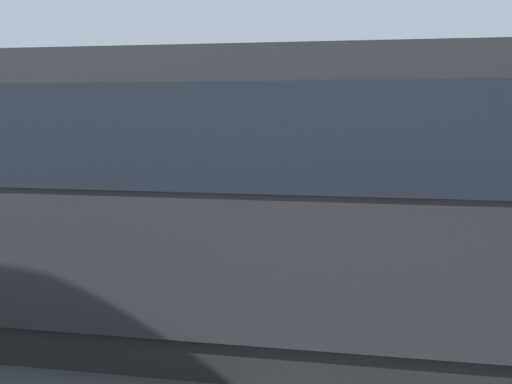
{
  "coord_description": "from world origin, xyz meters",
  "views": [
    {
      "loc": [
        0.2,
        11.21,
        2.66
      ],
      "look_at": [
        1.85,
        -0.28,
        1.1
      ],
      "focal_mm": 42.8,
      "sensor_mm": 36.0,
      "label": 1
    }
  ],
  "objects_px": {
    "parked_motorcycle_silver": "(222,255)",
    "stunt_motorcycle": "(183,198)",
    "spectator_left": "(321,213)",
    "spectator_far_left": "(369,214)",
    "tour_bus": "(256,201)",
    "spectator_centre": "(244,217)",
    "spectator_right": "(201,211)"
  },
  "relations": [
    {
      "from": "parked_motorcycle_silver",
      "to": "stunt_motorcycle",
      "type": "xyz_separation_m",
      "value": [
        1.95,
        -5.0,
        0.13
      ]
    },
    {
      "from": "spectator_left",
      "to": "parked_motorcycle_silver",
      "type": "height_order",
      "value": "spectator_left"
    },
    {
      "from": "parked_motorcycle_silver",
      "to": "stunt_motorcycle",
      "type": "distance_m",
      "value": 5.37
    },
    {
      "from": "spectator_far_left",
      "to": "stunt_motorcycle",
      "type": "bearing_deg",
      "value": -47.9
    },
    {
      "from": "tour_bus",
      "to": "spectator_centre",
      "type": "height_order",
      "value": "tour_bus"
    },
    {
      "from": "spectator_far_left",
      "to": "parked_motorcycle_silver",
      "type": "bearing_deg",
      "value": 10.65
    },
    {
      "from": "spectator_left",
      "to": "spectator_centre",
      "type": "height_order",
      "value": "spectator_left"
    },
    {
      "from": "spectator_far_left",
      "to": "stunt_motorcycle",
      "type": "xyz_separation_m",
      "value": [
        4.15,
        -4.59,
        -0.48
      ]
    },
    {
      "from": "spectator_centre",
      "to": "spectator_left",
      "type": "bearing_deg",
      "value": -174.53
    },
    {
      "from": "spectator_centre",
      "to": "stunt_motorcycle",
      "type": "xyz_separation_m",
      "value": [
        2.2,
        -4.51,
        -0.37
      ]
    },
    {
      "from": "tour_bus",
      "to": "spectator_right",
      "type": "relative_size",
      "value": 6.03
    },
    {
      "from": "spectator_left",
      "to": "spectator_far_left",
      "type": "bearing_deg",
      "value": 164.72
    },
    {
      "from": "spectator_far_left",
      "to": "spectator_centre",
      "type": "distance_m",
      "value": 1.95
    },
    {
      "from": "tour_bus",
      "to": "spectator_left",
      "type": "distance_m",
      "value": 2.92
    },
    {
      "from": "spectator_right",
      "to": "tour_bus",
      "type": "bearing_deg",
      "value": 114.83
    },
    {
      "from": "tour_bus",
      "to": "spectator_right",
      "type": "distance_m",
      "value": 3.21
    },
    {
      "from": "spectator_left",
      "to": "parked_motorcycle_silver",
      "type": "xyz_separation_m",
      "value": [
        1.46,
        0.61,
        -0.58
      ]
    },
    {
      "from": "spectator_right",
      "to": "stunt_motorcycle",
      "type": "bearing_deg",
      "value": -71.32
    },
    {
      "from": "tour_bus",
      "to": "spectator_left",
      "type": "height_order",
      "value": "tour_bus"
    },
    {
      "from": "spectator_left",
      "to": "parked_motorcycle_silver",
      "type": "distance_m",
      "value": 1.69
    },
    {
      "from": "spectator_right",
      "to": "stunt_motorcycle",
      "type": "xyz_separation_m",
      "value": [
        1.46,
        -4.32,
        -0.42
      ]
    },
    {
      "from": "spectator_left",
      "to": "spectator_centre",
      "type": "bearing_deg",
      "value": 5.47
    },
    {
      "from": "tour_bus",
      "to": "parked_motorcycle_silver",
      "type": "relative_size",
      "value": 5.14
    },
    {
      "from": "spectator_centre",
      "to": "parked_motorcycle_silver",
      "type": "xyz_separation_m",
      "value": [
        0.25,
        0.5,
        -0.5
      ]
    },
    {
      "from": "tour_bus",
      "to": "stunt_motorcycle",
      "type": "height_order",
      "value": "tour_bus"
    },
    {
      "from": "tour_bus",
      "to": "stunt_motorcycle",
      "type": "relative_size",
      "value": 5.35
    },
    {
      "from": "spectator_left",
      "to": "parked_motorcycle_silver",
      "type": "relative_size",
      "value": 0.87
    },
    {
      "from": "tour_bus",
      "to": "stunt_motorcycle",
      "type": "bearing_deg",
      "value": -68.8
    },
    {
      "from": "spectator_right",
      "to": "stunt_motorcycle",
      "type": "height_order",
      "value": "spectator_right"
    },
    {
      "from": "tour_bus",
      "to": "spectator_left",
      "type": "relative_size",
      "value": 5.93
    },
    {
      "from": "spectator_left",
      "to": "spectator_right",
      "type": "distance_m",
      "value": 1.96
    },
    {
      "from": "tour_bus",
      "to": "spectator_left",
      "type": "bearing_deg",
      "value": -102.72
    }
  ]
}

